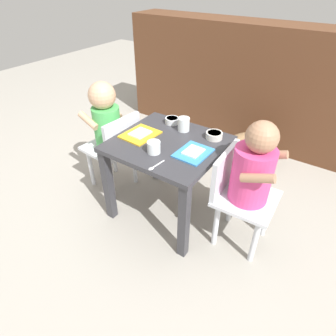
# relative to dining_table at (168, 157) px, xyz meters

# --- Properties ---
(ground_plane) EXTENTS (7.00, 7.00, 0.00)m
(ground_plane) POSITION_rel_dining_table_xyz_m (0.00, 0.00, -0.38)
(ground_plane) COLOR #9E998E
(kitchen_cabinet_back) EXTENTS (2.05, 0.32, 0.89)m
(kitchen_cabinet_back) POSITION_rel_dining_table_xyz_m (0.00, 1.14, 0.06)
(kitchen_cabinet_back) COLOR #56331E
(kitchen_cabinet_back) RESTS_ON ground
(dining_table) EXTENTS (0.55, 0.51, 0.47)m
(dining_table) POSITION_rel_dining_table_xyz_m (0.00, 0.00, 0.00)
(dining_table) COLOR #333338
(dining_table) RESTS_ON ground
(seated_child_left) EXTENTS (0.30, 0.30, 0.69)m
(seated_child_left) POSITION_rel_dining_table_xyz_m (-0.43, 0.01, 0.06)
(seated_child_left) COLOR silver
(seated_child_left) RESTS_ON ground
(seated_child_right) EXTENTS (0.29, 0.29, 0.70)m
(seated_child_right) POSITION_rel_dining_table_xyz_m (0.43, 0.03, 0.05)
(seated_child_right) COLOR silver
(seated_child_right) RESTS_ON ground
(dog) EXTENTS (0.35, 0.37, 0.30)m
(dog) POSITION_rel_dining_table_xyz_m (0.23, 0.67, -0.18)
(dog) COLOR olive
(dog) RESTS_ON ground
(food_tray_left) EXTENTS (0.17, 0.20, 0.02)m
(food_tray_left) POSITION_rel_dining_table_xyz_m (-0.16, -0.02, 0.10)
(food_tray_left) COLOR gold
(food_tray_left) RESTS_ON dining_table
(food_tray_right) EXTENTS (0.15, 0.18, 0.02)m
(food_tray_right) POSITION_rel_dining_table_xyz_m (0.16, -0.02, 0.10)
(food_tray_right) COLOR #388CD8
(food_tray_right) RESTS_ON dining_table
(water_cup_left) EXTENTS (0.06, 0.06, 0.06)m
(water_cup_left) POSITION_rel_dining_table_xyz_m (0.00, -0.12, 0.12)
(water_cup_left) COLOR white
(water_cup_left) RESTS_ON dining_table
(water_cup_right) EXTENTS (0.06, 0.06, 0.07)m
(water_cup_right) POSITION_rel_dining_table_xyz_m (0.00, 0.15, 0.12)
(water_cup_right) COLOR white
(water_cup_right) RESTS_ON dining_table
(cereal_bowl_left_side) EXTENTS (0.09, 0.09, 0.03)m
(cereal_bowl_left_side) POSITION_rel_dining_table_xyz_m (0.18, 0.17, 0.11)
(cereal_bowl_left_side) COLOR silver
(cereal_bowl_left_side) RESTS_ON dining_table
(veggie_bowl_far) EXTENTS (0.08, 0.08, 0.03)m
(veggie_bowl_far) POSITION_rel_dining_table_xyz_m (-0.10, 0.19, 0.11)
(veggie_bowl_far) COLOR white
(veggie_bowl_far) RESTS_ON dining_table
(spoon_by_left_tray) EXTENTS (0.03, 0.10, 0.01)m
(spoon_by_left_tray) POSITION_rel_dining_table_xyz_m (0.08, -0.22, 0.09)
(spoon_by_left_tray) COLOR silver
(spoon_by_left_tray) RESTS_ON dining_table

